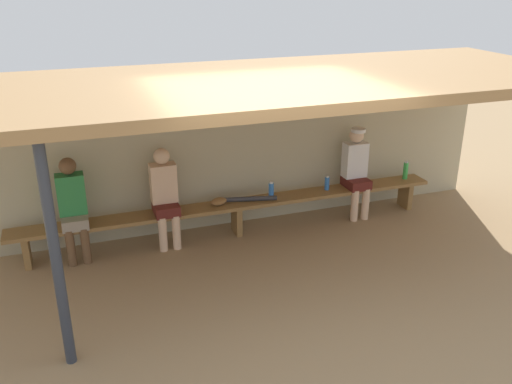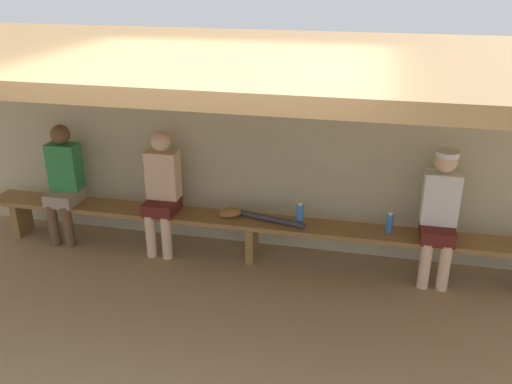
% 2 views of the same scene
% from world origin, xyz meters
% --- Properties ---
extents(ground_plane, '(24.00, 24.00, 0.00)m').
position_xyz_m(ground_plane, '(0.00, 0.00, 0.00)').
color(ground_plane, '#9E7F59').
extents(back_wall, '(8.00, 0.20, 2.20)m').
position_xyz_m(back_wall, '(0.00, 2.00, 1.10)').
color(back_wall, '#B7AD8C').
rests_on(back_wall, ground).
extents(dugout_roof, '(8.00, 2.80, 0.12)m').
position_xyz_m(dugout_roof, '(0.00, 0.70, 2.26)').
color(dugout_roof, '#9E7547').
rests_on(dugout_roof, back_wall).
extents(support_post, '(0.10, 0.10, 2.20)m').
position_xyz_m(support_post, '(-2.32, -0.55, 1.10)').
color(support_post, '#2D333D').
rests_on(support_post, ground).
extents(bench, '(6.00, 0.36, 0.46)m').
position_xyz_m(bench, '(0.00, 1.55, 0.39)').
color(bench, olive).
rests_on(bench, ground).
extents(player_near_post, '(0.34, 0.42, 1.34)m').
position_xyz_m(player_near_post, '(-2.14, 1.55, 0.73)').
color(player_near_post, gray).
rests_on(player_near_post, ground).
extents(player_with_sunglasses, '(0.34, 0.42, 1.34)m').
position_xyz_m(player_with_sunglasses, '(1.85, 1.55, 0.75)').
color(player_with_sunglasses, '#591E19').
rests_on(player_with_sunglasses, ground).
extents(player_shirtless_tan, '(0.34, 0.42, 1.34)m').
position_xyz_m(player_shirtless_tan, '(-0.98, 1.55, 0.73)').
color(player_shirtless_tan, '#591E19').
rests_on(player_shirtless_tan, ground).
extents(water_bottle_orange, '(0.07, 0.07, 0.28)m').
position_xyz_m(water_bottle_orange, '(2.73, 1.59, 0.60)').
color(water_bottle_orange, green).
rests_on(water_bottle_orange, bench).
extents(water_bottle_blue, '(0.07, 0.07, 0.22)m').
position_xyz_m(water_bottle_blue, '(1.40, 1.58, 0.56)').
color(water_bottle_blue, blue).
rests_on(water_bottle_blue, bench).
extents(water_bottle_clear, '(0.07, 0.07, 0.25)m').
position_xyz_m(water_bottle_clear, '(0.51, 1.53, 0.58)').
color(water_bottle_clear, blue).
rests_on(water_bottle_clear, bench).
extents(baseball_glove_tan, '(0.29, 0.25, 0.09)m').
position_xyz_m(baseball_glove_tan, '(-0.24, 1.58, 0.51)').
color(baseball_glove_tan, olive).
rests_on(baseball_glove_tan, bench).
extents(baseball_bat, '(0.76, 0.24, 0.07)m').
position_xyz_m(baseball_bat, '(0.19, 1.55, 0.49)').
color(baseball_bat, '#333338').
rests_on(baseball_bat, bench).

